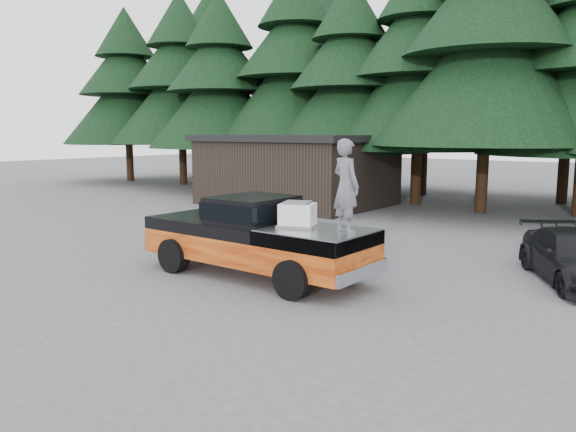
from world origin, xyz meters
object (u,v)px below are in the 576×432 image
Objects in this scene: air_compressor at (298,216)px; parked_car at (576,257)px; utility_building at (296,169)px; man_on_bed at (346,186)px; pickup_truck at (256,249)px.

air_compressor reaches higher than parked_car.
utility_building is (-8.72, 11.45, 0.08)m from air_compressor.
utility_building is at bearing -30.22° from man_on_bed.
pickup_truck is 8.05× the size of air_compressor.
air_compressor is 0.18× the size of parked_car.
utility_building reaches higher than air_compressor.
air_compressor is 0.09× the size of utility_building.
pickup_truck is at bearing -56.89° from utility_building.
air_compressor is 0.38× the size of man_on_bed.
air_compressor reaches higher than pickup_truck.
pickup_truck is at bearing 20.08° from man_on_bed.
man_on_bed is 15.10m from utility_building.
utility_building is (-13.64, 7.39, 1.07)m from parked_car.
man_on_bed reaches higher than parked_car.
man_on_bed is at bearing -17.58° from air_compressor.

